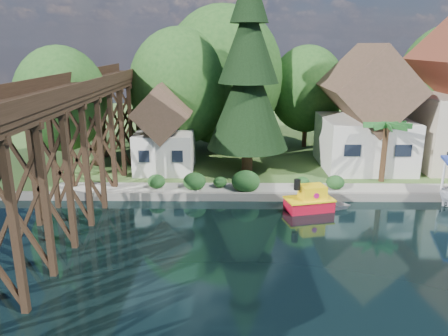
{
  "coord_description": "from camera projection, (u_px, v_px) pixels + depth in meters",
  "views": [
    {
      "loc": [
        -5.33,
        -23.18,
        11.47
      ],
      "look_at": [
        -5.65,
        6.0,
        3.14
      ],
      "focal_mm": 35.0,
      "sensor_mm": 36.0,
      "label": 1
    }
  ],
  "objects": [
    {
      "name": "house_left",
      "position": [
        366.0,
        117.0,
        39.28
      ],
      "size": [
        7.64,
        8.64,
        11.02
      ],
      "color": "beige",
      "rests_on": "bank"
    },
    {
      "name": "bank",
      "position": [
        269.0,
        131.0,
        58.0
      ],
      "size": [
        140.0,
        52.0,
        0.5
      ],
      "primitive_type": "cube",
      "color": "#2F5221",
      "rests_on": "ground"
    },
    {
      "name": "shrubs",
      "position": [
        238.0,
        180.0,
        33.99
      ],
      "size": [
        15.76,
        2.47,
        1.7
      ],
      "color": "#143915",
      "rests_on": "bank"
    },
    {
      "name": "trestle_bridge",
      "position": [
        69.0,
        139.0,
        29.06
      ],
      "size": [
        4.12,
        44.18,
        9.3
      ],
      "color": "black",
      "rests_on": "ground"
    },
    {
      "name": "seawall",
      "position": [
        352.0,
        197.0,
        32.95
      ],
      "size": [
        60.0,
        0.4,
        0.62
      ],
      "primitive_type": "cube",
      "color": "slate",
      "rests_on": "ground"
    },
    {
      "name": "ground",
      "position": [
        320.0,
        248.0,
        25.38
      ],
      "size": [
        140.0,
        140.0,
        0.0
      ],
      "primitive_type": "plane",
      "color": "black",
      "rests_on": "ground"
    },
    {
      "name": "promenade",
      "position": [
        373.0,
        189.0,
        34.11
      ],
      "size": [
        50.0,
        2.6,
        0.06
      ],
      "primitive_type": "cube",
      "color": "gray",
      "rests_on": "bank"
    },
    {
      "name": "bg_trees",
      "position": [
        292.0,
        87.0,
        43.8
      ],
      "size": [
        49.9,
        13.3,
        10.57
      ],
      "color": "#382314",
      "rests_on": "bank"
    },
    {
      "name": "tugboat",
      "position": [
        310.0,
        200.0,
        31.03
      ],
      "size": [
        3.69,
        2.59,
        2.43
      ],
      "color": "#AC0B21",
      "rests_on": "ground"
    },
    {
      "name": "conifer",
      "position": [
        248.0,
        75.0,
        36.78
      ],
      "size": [
        7.07,
        7.07,
        17.42
      ],
      "color": "#382314",
      "rests_on": "bank"
    },
    {
      "name": "shed",
      "position": [
        164.0,
        134.0,
        38.39
      ],
      "size": [
        5.09,
        5.4,
        7.85
      ],
      "color": "beige",
      "rests_on": "bank"
    },
    {
      "name": "boat_white_a",
      "position": [
        326.0,
        202.0,
        31.68
      ],
      "size": [
        4.06,
        3.39,
        0.72
      ],
      "primitive_type": "imported",
      "rotation": [
        0.0,
        0.0,
        1.28
      ],
      "color": "silver",
      "rests_on": "ground"
    },
    {
      "name": "palm_tree",
      "position": [
        387.0,
        127.0,
        34.85
      ],
      "size": [
        4.69,
        4.69,
        5.24
      ],
      "color": "#382314",
      "rests_on": "bank"
    }
  ]
}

